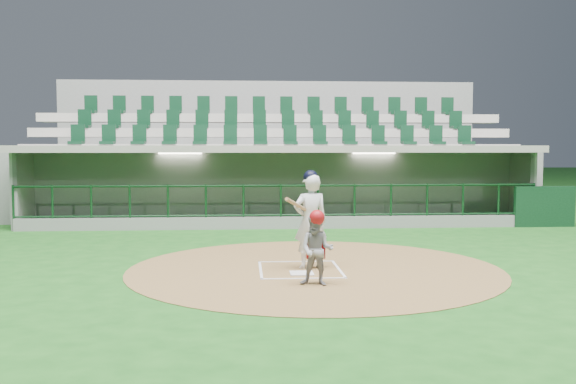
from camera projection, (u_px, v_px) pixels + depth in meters
name	position (u px, v px, depth m)	size (l,w,h in m)	color
ground	(298.00, 267.00, 12.56)	(120.00, 120.00, 0.00)	#154B15
dirt_circle	(315.00, 269.00, 12.38)	(7.20, 7.20, 0.01)	brown
home_plate	(302.00, 273.00, 11.86)	(0.43, 0.43, 0.02)	silver
batter_box_chalk	(300.00, 269.00, 12.26)	(1.55, 1.80, 0.01)	silver
dugout_structure	(284.00, 191.00, 20.30)	(16.40, 3.70, 3.00)	gray
seating_deck	(273.00, 173.00, 23.31)	(17.00, 6.72, 5.15)	gray
batter	(310.00, 220.00, 12.33)	(0.91, 0.92, 1.90)	white
catcher	(317.00, 248.00, 10.84)	(0.70, 0.61, 1.29)	#939398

